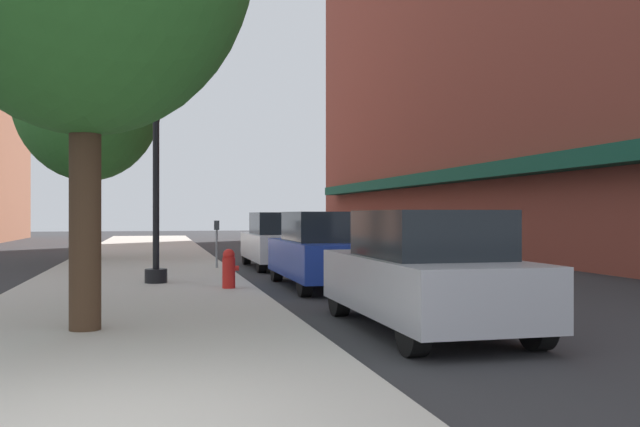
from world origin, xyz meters
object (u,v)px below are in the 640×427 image
(car_silver, at_px, (425,272))
(car_blue, at_px, (325,251))
(tree_near, at_px, (88,98))
(parking_meter_near, at_px, (217,238))
(lamppost, at_px, (156,141))
(fire_hydrant, at_px, (229,268))
(car_white, at_px, (280,241))

(car_silver, xyz_separation_m, car_blue, (0.00, 5.80, 0.00))
(car_blue, bearing_deg, tree_near, 122.70)
(parking_meter_near, distance_m, car_silver, 10.64)
(lamppost, distance_m, tree_near, 9.20)
(car_silver, relative_size, car_blue, 1.00)
(parking_meter_near, distance_m, tree_near, 7.54)
(lamppost, bearing_deg, tree_near, 104.25)
(fire_hydrant, height_order, car_white, car_white)
(fire_hydrant, distance_m, tree_near, 11.81)
(parking_meter_near, xyz_separation_m, car_white, (1.95, 0.98, -0.14))
(fire_hydrant, relative_size, parking_meter_near, 0.60)
(car_blue, bearing_deg, car_white, 90.87)
(car_silver, bearing_deg, car_blue, 89.14)
(parking_meter_near, relative_size, car_white, 0.30)
(car_white, bearing_deg, tree_near, 148.18)
(car_silver, bearing_deg, car_white, 89.14)
(lamppost, xyz_separation_m, tree_near, (-2.19, 8.64, 2.26))
(car_silver, height_order, car_white, same)
(tree_near, xyz_separation_m, car_white, (5.79, -3.69, -4.65))
(car_silver, bearing_deg, fire_hydrant, 112.45)
(fire_hydrant, distance_m, car_silver, 5.49)
(tree_near, bearing_deg, car_silver, -69.06)
(fire_hydrant, xyz_separation_m, tree_near, (-3.62, 10.09, 4.94))
(lamppost, height_order, tree_near, tree_near)
(car_silver, distance_m, car_white, 11.44)
(car_blue, height_order, car_white, same)
(lamppost, distance_m, parking_meter_near, 4.85)
(lamppost, distance_m, fire_hydrant, 3.37)
(parking_meter_near, bearing_deg, car_blue, -67.27)
(tree_near, height_order, car_blue, tree_near)
(fire_hydrant, relative_size, car_blue, 0.18)
(fire_hydrant, distance_m, car_blue, 2.32)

